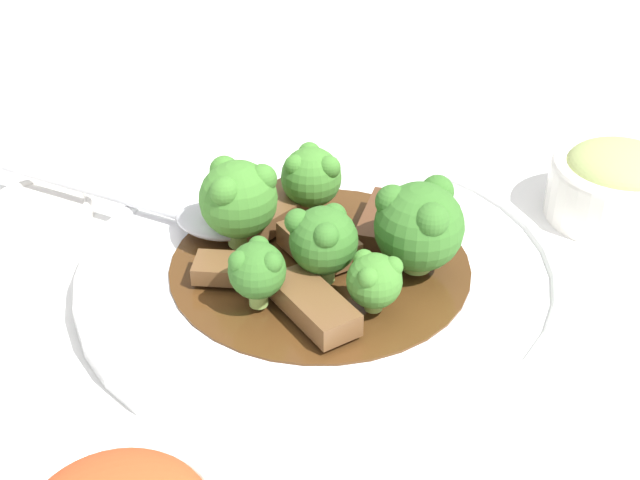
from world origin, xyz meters
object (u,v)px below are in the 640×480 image
(broccoli_floret_3, at_px, (238,198))
(sauce_dish, at_px, (40,208))
(beef_strip_0, at_px, (270,211))
(broccoli_floret_1, at_px, (419,224))
(beef_strip_2, at_px, (235,269))
(broccoli_floret_2, at_px, (313,176))
(broccoli_floret_4, at_px, (319,239))
(broccoli_floret_5, at_px, (257,269))
(broccoli_floret_0, at_px, (374,279))
(beef_strip_4, at_px, (318,244))
(side_bowl_appetizer, at_px, (618,183))
(main_plate, at_px, (320,271))
(beef_strip_3, at_px, (391,222))
(beef_strip_1, at_px, (313,305))
(serving_spoon, at_px, (190,215))

(broccoli_floret_3, height_order, sauce_dish, broccoli_floret_3)
(beef_strip_0, bearing_deg, broccoli_floret_1, -36.58)
(beef_strip_2, height_order, sauce_dish, beef_strip_2)
(broccoli_floret_1, relative_size, broccoli_floret_2, 1.21)
(broccoli_floret_4, bearing_deg, broccoli_floret_5, -151.21)
(broccoli_floret_0, bearing_deg, broccoli_floret_2, 102.60)
(broccoli_floret_2, bearing_deg, broccoli_floret_4, -92.99)
(sauce_dish, bearing_deg, beef_strip_4, -26.54)
(beef_strip_4, relative_size, side_bowl_appetizer, 0.62)
(main_plate, xyz_separation_m, beef_strip_3, (0.05, 0.03, 0.02))
(broccoli_floret_3, xyz_separation_m, sauce_dish, (-0.14, 0.08, -0.05))
(broccoli_floret_0, distance_m, broccoli_floret_5, 0.07)
(broccoli_floret_4, bearing_deg, sauce_dish, 146.83)
(beef_strip_1, xyz_separation_m, sauce_dish, (-0.18, 0.16, -0.02))
(beef_strip_0, xyz_separation_m, side_bowl_appetizer, (0.25, 0.01, 0.00))
(main_plate, distance_m, broccoli_floret_4, 0.04)
(beef_strip_2, distance_m, broccoli_floret_1, 0.12)
(beef_strip_3, bearing_deg, broccoli_floret_2, 150.25)
(beef_strip_4, bearing_deg, broccoli_floret_5, -129.49)
(beef_strip_1, distance_m, broccoli_floret_0, 0.04)
(broccoli_floret_1, relative_size, broccoli_floret_5, 1.40)
(broccoli_floret_3, distance_m, sauce_dish, 0.17)
(beef_strip_3, xyz_separation_m, broccoli_floret_3, (-0.10, -0.01, 0.03))
(beef_strip_2, xyz_separation_m, sauce_dish, (-0.14, 0.12, -0.02))
(broccoli_floret_5, relative_size, sauce_dish, 0.55)
(beef_strip_1, bearing_deg, beef_strip_0, 100.18)
(beef_strip_0, height_order, serving_spoon, same)
(broccoli_floret_1, xyz_separation_m, sauce_dish, (-0.25, 0.12, -0.04))
(beef_strip_3, bearing_deg, sauce_dish, 163.41)
(sauce_dish, bearing_deg, broccoli_floret_2, -12.88)
(beef_strip_1, xyz_separation_m, broccoli_floret_4, (0.01, 0.03, 0.02))
(side_bowl_appetizer, bearing_deg, sauce_dish, 174.39)
(broccoli_floret_2, bearing_deg, main_plate, -91.23)
(broccoli_floret_3, bearing_deg, side_bowl_appetizer, 8.10)
(broccoli_floret_2, distance_m, broccoli_floret_4, 0.08)
(broccoli_floret_2, bearing_deg, beef_strip_3, -29.75)
(beef_strip_4, xyz_separation_m, broccoli_floret_4, (-0.00, -0.03, 0.02))
(broccoli_floret_3, relative_size, sauce_dish, 0.78)
(broccoli_floret_3, bearing_deg, beef_strip_2, -96.43)
(main_plate, distance_m, beef_strip_4, 0.02)
(beef_strip_4, xyz_separation_m, broccoli_floret_3, (-0.05, 0.02, 0.03))
(serving_spoon, distance_m, side_bowl_appetizer, 0.30)
(broccoli_floret_5, bearing_deg, serving_spoon, 113.89)
(beef_strip_0, relative_size, serving_spoon, 0.39)
(beef_strip_2, bearing_deg, broccoli_floret_4, -9.72)
(serving_spoon, height_order, sauce_dish, serving_spoon)
(main_plate, xyz_separation_m, side_bowl_appetizer, (0.22, 0.06, 0.02))
(beef_strip_2, bearing_deg, serving_spoon, 114.08)
(main_plate, xyz_separation_m, serving_spoon, (-0.08, 0.05, 0.02))
(beef_strip_2, bearing_deg, beef_strip_1, -44.18)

